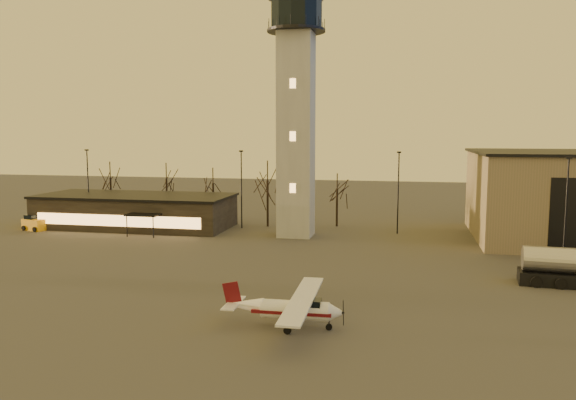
{
  "coord_description": "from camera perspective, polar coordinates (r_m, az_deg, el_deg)",
  "views": [
    {
      "loc": [
        12.81,
        -35.68,
        12.46
      ],
      "look_at": [
        2.59,
        13.0,
        6.44
      ],
      "focal_mm": 35.0,
      "sensor_mm": 36.0,
      "label": 1
    }
  ],
  "objects": [
    {
      "name": "terminal",
      "position": [
        76.78,
        -15.23,
        -1.06
      ],
      "size": [
        25.4,
        12.2,
        4.3
      ],
      "color": "black",
      "rests_on": "ground"
    },
    {
      "name": "fuel_truck",
      "position": [
        51.38,
        27.11,
        -6.47
      ],
      "size": [
        8.72,
        3.42,
        3.16
      ],
      "rotation": [
        0.0,
        0.0,
        -0.09
      ],
      "color": "black",
      "rests_on": "ground"
    },
    {
      "name": "control_tower",
      "position": [
        67.02,
        0.83,
        10.2
      ],
      "size": [
        6.8,
        6.8,
        32.6
      ],
      "color": "#A19F99",
      "rests_on": "ground"
    },
    {
      "name": "light_poles",
      "position": [
        68.17,
        1.39,
        0.96
      ],
      "size": [
        58.5,
        12.25,
        10.14
      ],
      "color": "black",
      "rests_on": "ground"
    },
    {
      "name": "tree_row",
      "position": [
        79.66,
        -7.63,
        2.14
      ],
      "size": [
        37.2,
        9.2,
        8.8
      ],
      "color": "black",
      "rests_on": "ground"
    },
    {
      "name": "cessna_front",
      "position": [
        36.5,
        0.92,
        -11.42
      ],
      "size": [
        8.26,
        10.45,
        2.89
      ],
      "rotation": [
        0.0,
        0.0,
        0.02
      ],
      "color": "silver",
      "rests_on": "ground"
    },
    {
      "name": "service_cart",
      "position": [
        78.84,
        -24.35,
        -2.26
      ],
      "size": [
        3.45,
        2.67,
        1.97
      ],
      "rotation": [
        0.0,
        0.0,
        -0.28
      ],
      "color": "orange",
      "rests_on": "ground"
    },
    {
      "name": "ground",
      "position": [
        39.9,
        -7.65,
        -11.36
      ],
      "size": [
        220.0,
        220.0,
        0.0
      ],
      "primitive_type": "plane",
      "color": "#413E3C",
      "rests_on": "ground"
    }
  ]
}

